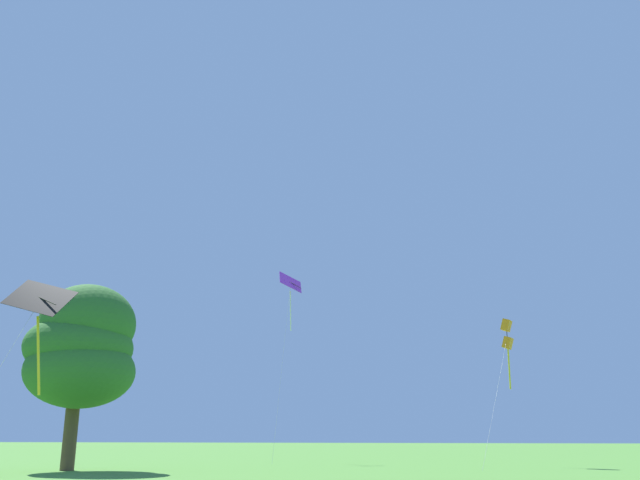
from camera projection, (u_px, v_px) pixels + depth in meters
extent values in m
cube|color=purple|center=(290.00, 282.00, 51.06)|extent=(1.72, 2.23, 1.76)
cylinder|color=#3F382D|center=(290.00, 282.00, 51.06)|extent=(1.55, 0.62, 0.93)
cylinder|color=silver|center=(291.00, 311.00, 50.55)|extent=(0.11, 0.30, 2.94)
cylinder|color=silver|center=(282.00, 366.00, 46.82)|extent=(0.50, 5.11, 12.68)
cube|color=orange|center=(506.00, 325.00, 42.81)|extent=(0.79, 0.85, 0.81)
cube|color=orange|center=(508.00, 343.00, 42.50)|extent=(0.79, 0.85, 0.81)
cylinder|color=#3F382D|center=(507.00, 334.00, 42.66)|extent=(0.05, 0.05, 1.58)
cylinder|color=yellow|center=(509.00, 367.00, 42.11)|extent=(0.18, 0.18, 2.68)
cylinder|color=silver|center=(496.00, 397.00, 38.81)|extent=(1.87, 6.34, 7.71)
cube|color=black|center=(40.00, 298.00, 23.75)|extent=(2.29, 1.13, 1.59)
cylinder|color=#3F382D|center=(40.00, 298.00, 23.75)|extent=(1.61, 0.39, 0.67)
cylinder|color=yellow|center=(38.00, 355.00, 23.22)|extent=(0.42, 0.24, 2.68)
cylinder|color=brown|center=(74.00, 400.00, 35.74)|extent=(0.71, 0.71, 7.05)
ellipsoid|color=#2D6628|center=(80.00, 372.00, 35.56)|extent=(5.66, 5.66, 3.76)
ellipsoid|color=#2D6628|center=(79.00, 348.00, 36.07)|extent=(5.63, 5.63, 3.48)
ellipsoid|color=#2D6628|center=(88.00, 324.00, 36.51)|extent=(5.02, 5.02, 4.27)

